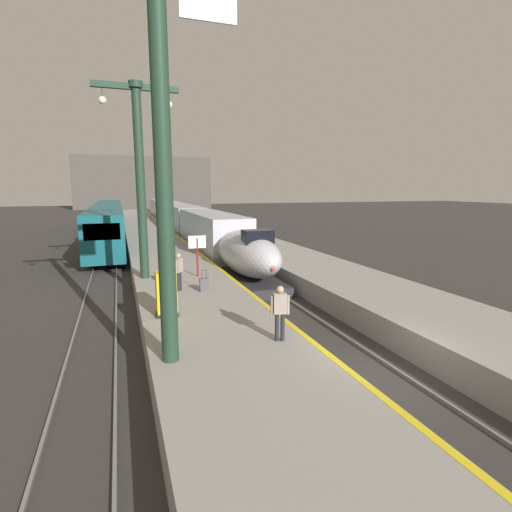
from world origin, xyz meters
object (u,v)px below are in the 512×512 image
(highspeed_train_main, at_px, (183,220))
(station_column_mid, at_px, (140,164))
(passenger_near_edge, at_px, (179,269))
(departure_info_board, at_px, (197,248))
(station_column_near, at_px, (163,111))
(rolling_suitcase, at_px, (204,285))
(regional_train_adjacent, at_px, (108,220))
(passenger_mid_platform, at_px, (280,309))
(ticket_machine_yellow, at_px, (166,295))

(highspeed_train_main, xyz_separation_m, station_column_mid, (-5.90, -25.41, 4.77))
(passenger_near_edge, height_order, departure_info_board, departure_info_board)
(station_column_near, xyz_separation_m, passenger_near_edge, (1.23, 7.11, -5.34))
(departure_info_board, bearing_deg, rolling_suitcase, -95.59)
(station_column_mid, relative_size, rolling_suitcase, 9.63)
(station_column_near, bearing_deg, station_column_mid, 90.28)
(passenger_near_edge, bearing_deg, station_column_mid, 112.07)
(regional_train_adjacent, bearing_deg, highspeed_train_main, 1.61)
(regional_train_adjacent, xyz_separation_m, station_column_mid, (2.20, -25.18, 4.59))
(passenger_mid_platform, bearing_deg, highspeed_train_main, 85.72)
(highspeed_train_main, distance_m, station_column_near, 36.55)
(passenger_mid_platform, bearing_deg, ticket_machine_yellow, 129.56)
(highspeed_train_main, relative_size, passenger_mid_platform, 34.24)
(highspeed_train_main, height_order, passenger_mid_platform, highspeed_train_main)
(station_column_near, bearing_deg, ticket_machine_yellow, 85.49)
(regional_train_adjacent, distance_m, rolling_suitcase, 29.18)
(station_column_mid, bearing_deg, passenger_mid_platform, -71.94)
(station_column_near, distance_m, passenger_near_edge, 8.97)
(regional_train_adjacent, height_order, ticket_machine_yellow, regional_train_adjacent)
(station_column_near, xyz_separation_m, passenger_mid_platform, (3.20, 0.28, -5.34))
(passenger_near_edge, bearing_deg, station_column_near, -99.80)
(ticket_machine_yellow, bearing_deg, regional_train_adjacent, 94.61)
(highspeed_train_main, distance_m, departure_info_board, 26.20)
(passenger_near_edge, height_order, ticket_machine_yellow, passenger_near_edge)
(highspeed_train_main, distance_m, ticket_machine_yellow, 32.35)
(highspeed_train_main, xyz_separation_m, station_column_near, (-5.85, -35.67, 5.43))
(station_column_mid, bearing_deg, rolling_suitcase, -57.70)
(station_column_mid, height_order, passenger_near_edge, station_column_mid)
(station_column_mid, height_order, passenger_mid_platform, station_column_mid)
(station_column_mid, relative_size, ticket_machine_yellow, 5.91)
(station_column_near, height_order, passenger_near_edge, station_column_near)
(station_column_near, relative_size, rolling_suitcase, 10.68)
(departure_info_board, bearing_deg, passenger_near_edge, -117.27)
(regional_train_adjacent, distance_m, passenger_mid_platform, 35.58)
(passenger_mid_platform, distance_m, rolling_suitcase, 6.44)
(station_column_mid, distance_m, passenger_mid_platform, 11.49)
(station_column_mid, height_order, rolling_suitcase, station_column_mid)
(highspeed_train_main, relative_size, ticket_machine_yellow, 36.17)
(station_column_mid, height_order, departure_info_board, station_column_mid)
(station_column_mid, bearing_deg, ticket_machine_yellow, -86.90)
(departure_info_board, bearing_deg, ticket_machine_yellow, -110.96)
(station_column_near, xyz_separation_m, station_column_mid, (-0.05, 10.26, -0.66))
(regional_train_adjacent, relative_size, ticket_machine_yellow, 22.87)
(passenger_near_edge, bearing_deg, ticket_machine_yellow, -105.66)
(regional_train_adjacent, bearing_deg, ticket_machine_yellow, -85.39)
(regional_train_adjacent, xyz_separation_m, passenger_near_edge, (3.48, -28.33, -0.09))
(passenger_mid_platform, xyz_separation_m, departure_info_board, (-0.65, 9.40, 0.52))
(rolling_suitcase, xyz_separation_m, departure_info_board, (0.30, 3.06, 1.20))
(rolling_suitcase, bearing_deg, departure_info_board, 84.41)
(ticket_machine_yellow, relative_size, departure_info_board, 0.75)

